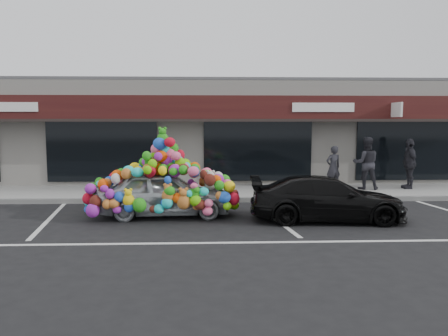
{
  "coord_description": "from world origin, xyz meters",
  "views": [
    {
      "loc": [
        1.01,
        -11.43,
        2.58
      ],
      "look_at": [
        1.52,
        1.4,
        1.23
      ],
      "focal_mm": 35.0,
      "sensor_mm": 36.0,
      "label": 1
    }
  ],
  "objects_px": {
    "pedestrian_a": "(333,167)",
    "pedestrian_c": "(409,164)",
    "pedestrian_b": "(366,163)",
    "toy_car": "(164,188)",
    "black_sedan": "(327,199)"
  },
  "relations": [
    {
      "from": "toy_car",
      "to": "pedestrian_b",
      "type": "relative_size",
      "value": 2.15
    },
    {
      "from": "pedestrian_a",
      "to": "pedestrian_c",
      "type": "relative_size",
      "value": 0.86
    },
    {
      "from": "toy_car",
      "to": "black_sedan",
      "type": "xyz_separation_m",
      "value": [
        4.34,
        -0.73,
        -0.2
      ]
    },
    {
      "from": "toy_car",
      "to": "black_sedan",
      "type": "distance_m",
      "value": 4.4
    },
    {
      "from": "black_sedan",
      "to": "pedestrian_c",
      "type": "distance_m",
      "value": 6.18
    },
    {
      "from": "black_sedan",
      "to": "toy_car",
      "type": "bearing_deg",
      "value": 84.23
    },
    {
      "from": "toy_car",
      "to": "pedestrian_b",
      "type": "distance_m",
      "value": 7.86
    },
    {
      "from": "pedestrian_b",
      "to": "pedestrian_c",
      "type": "xyz_separation_m",
      "value": [
        1.64,
        0.09,
        -0.03
      ]
    },
    {
      "from": "pedestrian_b",
      "to": "pedestrian_a",
      "type": "bearing_deg",
      "value": 0.07
    },
    {
      "from": "pedestrian_b",
      "to": "pedestrian_c",
      "type": "height_order",
      "value": "pedestrian_b"
    },
    {
      "from": "black_sedan",
      "to": "pedestrian_b",
      "type": "height_order",
      "value": "pedestrian_b"
    },
    {
      "from": "toy_car",
      "to": "black_sedan",
      "type": "relative_size",
      "value": 1.01
    },
    {
      "from": "pedestrian_c",
      "to": "black_sedan",
      "type": "bearing_deg",
      "value": -39.53
    },
    {
      "from": "pedestrian_b",
      "to": "toy_car",
      "type": "bearing_deg",
      "value": 36.25
    },
    {
      "from": "toy_car",
      "to": "pedestrian_c",
      "type": "distance_m",
      "value": 9.38
    }
  ]
}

